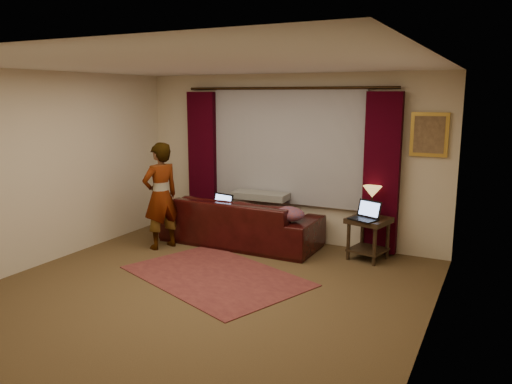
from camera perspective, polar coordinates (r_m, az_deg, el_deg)
floor at (r=6.02m, az=-6.12°, el=-11.33°), size 5.00×5.00×0.01m
ceiling at (r=5.58m, az=-6.68°, el=14.25°), size 5.00×5.00×0.02m
wall_back at (r=7.84m, az=3.63°, el=3.84°), size 5.00×0.02×2.60m
wall_front at (r=3.87m, az=-27.10°, el=-4.90°), size 5.00×0.02×2.60m
wall_left at (r=7.31m, az=-23.06°, el=2.46°), size 0.02×5.00×2.60m
wall_right at (r=4.79m, az=19.55°, el=-1.41°), size 0.02×5.00×2.60m
sheer_curtain at (r=7.77m, az=3.47°, el=5.26°), size 2.50×0.05×1.80m
drape_left at (r=8.46m, az=-6.07°, el=3.51°), size 0.50×0.14×2.30m
drape_right at (r=7.30m, az=14.17°, el=2.04°), size 0.50×0.14×2.30m
curtain_rod at (r=7.68m, az=3.40°, el=11.77°), size 0.04×0.04×3.40m
picture_frame at (r=7.21m, az=19.20°, el=6.22°), size 0.50×0.04×0.60m
sofa at (r=7.70m, az=-1.79°, el=-2.36°), size 2.46×1.08×0.99m
throw_blanket at (r=7.75m, az=0.49°, el=1.51°), size 0.89×0.39×0.10m
clothing_pile at (r=7.14m, az=3.66°, el=-2.58°), size 0.55×0.46×0.21m
laptop_sofa at (r=7.70m, az=-4.44°, el=-1.36°), size 0.44×0.47×0.27m
area_rug at (r=6.48m, az=-4.62°, el=-9.53°), size 2.65×2.22×0.01m
end_table at (r=7.19m, az=12.69°, el=-5.23°), size 0.62×0.62×0.60m
tiffany_lamp at (r=7.22m, az=13.11°, el=-1.00°), size 0.33×0.33×0.42m
laptop_table at (r=6.95m, az=12.20°, el=-2.11°), size 0.47×0.49×0.26m
person at (r=7.56m, az=-10.84°, el=-0.45°), size 0.61×0.61×1.60m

